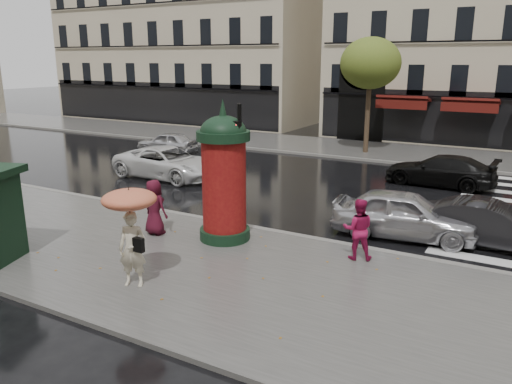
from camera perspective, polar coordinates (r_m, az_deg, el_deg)
The scene contains 17 objects.
ground at distance 13.45m, azimuth -2.54°, elevation -8.85°, with size 160.00×160.00×0.00m, color black.
near_sidewalk at distance 13.04m, azimuth -3.71°, elevation -9.38°, with size 90.00×7.00×0.12m, color #474744.
far_sidewalk at distance 30.63m, azimuth 16.52°, elevation 4.25°, with size 90.00×6.00×0.12m, color #474744.
near_kerb at distance 15.87m, azimuth 3.18°, elevation -4.79°, with size 90.00×0.25×0.14m, color slate.
far_kerb at distance 27.75m, azimuth 15.11°, elevation 3.32°, with size 90.00×0.25×0.14m, color slate.
zebra_crossing at distance 20.77m, azimuth 26.72°, elevation -1.81°, with size 3.60×11.75×0.01m, color silver.
tree_far_left at distance 29.69m, azimuth 12.95°, elevation 14.10°, with size 3.40×3.40×6.64m.
woman_umbrella at distance 12.07m, azimuth -14.13°, elevation -3.25°, with size 1.28×1.28×2.47m.
woman_red at distance 13.82m, azimuth 11.58°, elevation -4.17°, with size 0.83×0.64×1.70m, color #A21346.
man_burgundy at distance 15.76m, azimuth -11.52°, elevation -1.71°, with size 0.85×0.55×1.74m, color #470E1E.
morris_column at distance 14.77m, azimuth -3.69°, elevation 2.08°, with size 1.57×1.57×4.22m.
traffic_light at distance 14.50m, azimuth -1.99°, elevation 3.68°, with size 0.28×0.39×4.08m.
car_silver at distance 16.19m, azimuth 16.61°, elevation -2.44°, with size 1.79×4.44×1.51m, color #BBBBC1.
car_darkgrey at distance 16.40m, azimuth 25.12°, elevation -3.36°, with size 1.42×4.08×1.34m, color black.
car_white at distance 23.74m, azimuth -10.12°, elevation 3.32°, with size 2.43×5.26×1.46m, color white.
car_black at distance 23.41m, azimuth 20.29°, elevation 2.33°, with size 1.90×4.68×1.36m, color black.
car_far_silver at distance 30.27m, azimuth -10.12°, elevation 5.61°, with size 1.48×3.68×1.25m, color silver.
Camera 1 is at (6.51, -10.44, 5.43)m, focal length 35.00 mm.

